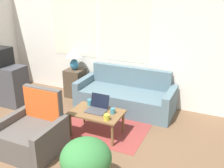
{
  "coord_description": "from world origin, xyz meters",
  "views": [
    {
      "loc": [
        2.57,
        -1.65,
        2.46
      ],
      "look_at": [
        0.72,
        2.41,
        0.75
      ],
      "focal_mm": 42.0,
      "sensor_mm": 36.0,
      "label": 1
    }
  ],
  "objects_px": {
    "couch": "(126,97)",
    "laptop": "(97,107)",
    "coffee_table": "(97,115)",
    "potted_plant": "(86,160)",
    "armchair": "(34,134)",
    "table_lamp": "(74,56)",
    "cup_navy": "(107,117)",
    "cup_yellow": "(113,111)",
    "cup_white": "(90,102)"
  },
  "relations": [
    {
      "from": "couch",
      "to": "laptop",
      "type": "bearing_deg",
      "value": -94.37
    },
    {
      "from": "coffee_table",
      "to": "potted_plant",
      "type": "distance_m",
      "value": 1.32
    },
    {
      "from": "armchair",
      "to": "laptop",
      "type": "height_order",
      "value": "armchair"
    },
    {
      "from": "table_lamp",
      "to": "cup_navy",
      "type": "distance_m",
      "value": 2.16
    },
    {
      "from": "coffee_table",
      "to": "laptop",
      "type": "relative_size",
      "value": 2.65
    },
    {
      "from": "laptop",
      "to": "cup_yellow",
      "type": "relative_size",
      "value": 3.6
    },
    {
      "from": "armchair",
      "to": "cup_navy",
      "type": "bearing_deg",
      "value": 32.63
    },
    {
      "from": "cup_yellow",
      "to": "couch",
      "type": "bearing_deg",
      "value": 100.39
    },
    {
      "from": "table_lamp",
      "to": "potted_plant",
      "type": "relative_size",
      "value": 0.69
    },
    {
      "from": "cup_navy",
      "to": "potted_plant",
      "type": "bearing_deg",
      "value": -78.24
    },
    {
      "from": "couch",
      "to": "cup_yellow",
      "type": "relative_size",
      "value": 21.69
    },
    {
      "from": "cup_white",
      "to": "laptop",
      "type": "bearing_deg",
      "value": -30.26
    },
    {
      "from": "couch",
      "to": "laptop",
      "type": "relative_size",
      "value": 6.03
    },
    {
      "from": "potted_plant",
      "to": "coffee_table",
      "type": "bearing_deg",
      "value": 111.84
    },
    {
      "from": "armchair",
      "to": "table_lamp",
      "type": "xyz_separation_m",
      "value": [
        -0.54,
        2.09,
        0.69
      ]
    },
    {
      "from": "cup_yellow",
      "to": "potted_plant",
      "type": "bearing_deg",
      "value": -80.27
    },
    {
      "from": "laptop",
      "to": "cup_yellow",
      "type": "distance_m",
      "value": 0.29
    },
    {
      "from": "armchair",
      "to": "potted_plant",
      "type": "bearing_deg",
      "value": -19.51
    },
    {
      "from": "laptop",
      "to": "cup_white",
      "type": "distance_m",
      "value": 0.25
    },
    {
      "from": "armchair",
      "to": "table_lamp",
      "type": "bearing_deg",
      "value": 104.48
    },
    {
      "from": "armchair",
      "to": "cup_white",
      "type": "height_order",
      "value": "armchair"
    },
    {
      "from": "laptop",
      "to": "cup_white",
      "type": "bearing_deg",
      "value": 149.74
    },
    {
      "from": "cup_white",
      "to": "potted_plant",
      "type": "bearing_deg",
      "value": -62.82
    },
    {
      "from": "cup_navy",
      "to": "cup_yellow",
      "type": "distance_m",
      "value": 0.25
    },
    {
      "from": "potted_plant",
      "to": "cup_navy",
      "type": "bearing_deg",
      "value": 101.76
    },
    {
      "from": "armchair",
      "to": "cup_white",
      "type": "xyz_separation_m",
      "value": [
        0.46,
        0.99,
        0.21
      ]
    },
    {
      "from": "couch",
      "to": "potted_plant",
      "type": "distance_m",
      "value": 2.44
    },
    {
      "from": "couch",
      "to": "cup_navy",
      "type": "relative_size",
      "value": 20.83
    },
    {
      "from": "armchair",
      "to": "potted_plant",
      "type": "relative_size",
      "value": 1.33
    },
    {
      "from": "couch",
      "to": "table_lamp",
      "type": "distance_m",
      "value": 1.49
    },
    {
      "from": "table_lamp",
      "to": "cup_white",
      "type": "height_order",
      "value": "table_lamp"
    },
    {
      "from": "coffee_table",
      "to": "cup_navy",
      "type": "bearing_deg",
      "value": -34.34
    },
    {
      "from": "cup_yellow",
      "to": "potted_plant",
      "type": "height_order",
      "value": "potted_plant"
    },
    {
      "from": "armchair",
      "to": "cup_yellow",
      "type": "height_order",
      "value": "armchair"
    },
    {
      "from": "couch",
      "to": "table_lamp",
      "type": "bearing_deg",
      "value": 174.81
    },
    {
      "from": "potted_plant",
      "to": "cup_yellow",
      "type": "bearing_deg",
      "value": 99.73
    },
    {
      "from": "cup_yellow",
      "to": "cup_white",
      "type": "height_order",
      "value": "cup_white"
    },
    {
      "from": "armchair",
      "to": "cup_yellow",
      "type": "bearing_deg",
      "value": 41.92
    },
    {
      "from": "couch",
      "to": "cup_yellow",
      "type": "xyz_separation_m",
      "value": [
        0.2,
        -1.11,
        0.22
      ]
    },
    {
      "from": "couch",
      "to": "armchair",
      "type": "bearing_deg",
      "value": -111.09
    },
    {
      "from": "table_lamp",
      "to": "potted_plant",
      "type": "bearing_deg",
      "value": -55.52
    },
    {
      "from": "couch",
      "to": "laptop",
      "type": "distance_m",
      "value": 1.13
    },
    {
      "from": "table_lamp",
      "to": "cup_navy",
      "type": "height_order",
      "value": "table_lamp"
    },
    {
      "from": "cup_white",
      "to": "potted_plant",
      "type": "relative_size",
      "value": 0.15
    },
    {
      "from": "cup_navy",
      "to": "cup_white",
      "type": "distance_m",
      "value": 0.63
    },
    {
      "from": "couch",
      "to": "cup_yellow",
      "type": "bearing_deg",
      "value": -79.61
    },
    {
      "from": "couch",
      "to": "laptop",
      "type": "height_order",
      "value": "couch"
    },
    {
      "from": "couch",
      "to": "potted_plant",
      "type": "relative_size",
      "value": 2.83
    },
    {
      "from": "armchair",
      "to": "table_lamp",
      "type": "height_order",
      "value": "table_lamp"
    },
    {
      "from": "potted_plant",
      "to": "table_lamp",
      "type": "bearing_deg",
      "value": 124.48
    }
  ]
}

